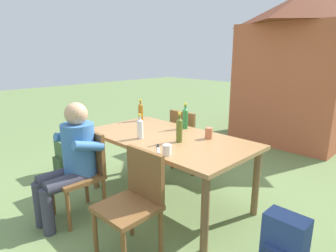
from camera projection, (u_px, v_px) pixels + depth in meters
The scene contains 16 objects.
ground_plane at pixel (168, 199), 3.28m from camera, with size 24.00×24.00×0.00m, color #6B844C.
dining_table at pixel (168, 144), 3.11m from camera, with size 1.86×1.00×0.75m.
chair_near_left at pixel (84, 169), 2.90m from camera, with size 0.45×0.45×0.87m.
chair_far_left at pixel (187, 137), 3.99m from camera, with size 0.45×0.45×0.87m.
chair_near_right at pixel (135, 198), 2.33m from camera, with size 0.45×0.45×0.87m.
person_in_white_shirt at pixel (72, 156), 2.78m from camera, with size 0.47×0.62×1.18m.
bottle_clear at pixel (140, 128), 3.00m from camera, with size 0.06×0.06×0.27m.
bottle_green at pixel (185, 118), 3.39m from camera, with size 0.06×0.06×0.31m.
bottle_olive at pixel (179, 129), 2.88m from camera, with size 0.06×0.06×0.31m.
bottle_amber at pixel (141, 112), 3.79m from camera, with size 0.06×0.06×0.29m.
cup_terracotta at pixel (209, 133), 3.01m from camera, with size 0.08×0.08×0.12m, color #BC6B47.
cup_white at pixel (167, 150), 2.53m from camera, with size 0.08×0.08×0.10m, color white.
table_knife at pixel (158, 148), 2.71m from camera, with size 0.19×0.17×0.01m.
backpack_by_near_side at pixel (65, 158), 3.92m from camera, with size 0.32×0.23×0.47m.
backpack_by_far_side at pixel (284, 246), 2.14m from camera, with size 0.31×0.25×0.48m.
brick_kiosk at pixel (298, 66), 5.25m from camera, with size 2.08×1.86×2.67m.
Camera 1 is at (2.10, -2.09, 1.64)m, focal length 30.50 mm.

